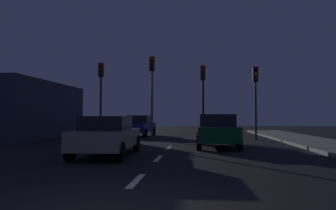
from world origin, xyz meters
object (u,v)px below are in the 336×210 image
Objects in this scene: traffic_signal_center_right at (203,87)px; car_stopped_ahead at (217,130)px; traffic_signal_far_right at (256,88)px; car_adjacent_lane at (107,135)px; traffic_signal_far_left at (101,86)px; car_oncoming_far at (139,126)px; traffic_signal_center_left at (152,82)px.

traffic_signal_center_right is 5.36m from car_stopped_ahead.
traffic_signal_far_right reaches higher than car_adjacent_lane.
traffic_signal_far_left is 4.65m from car_oncoming_far.
traffic_signal_center_left reaches higher than car_oncoming_far.
traffic_signal_center_left reaches higher than traffic_signal_center_right.
traffic_signal_far_left is 9.77m from traffic_signal_far_right.
car_oncoming_far is (-1.10, 11.83, 0.03)m from car_adjacent_lane.
traffic_signal_center_left is 6.70m from car_stopped_ahead.
traffic_signal_center_left is at bearing -66.08° from car_oncoming_far.
traffic_signal_far_left is at bearing 146.50° from car_stopped_ahead.
traffic_signal_far_left is 1.06× the size of traffic_signal_center_right.
traffic_signal_center_right reaches higher than car_oncoming_far.
traffic_signal_center_right is (6.55, -0.00, -0.18)m from traffic_signal_far_left.
traffic_signal_center_left reaches higher than traffic_signal_far_left.
traffic_signal_far_left reaches higher than car_adjacent_lane.
traffic_signal_far_left is 1.09× the size of traffic_signal_far_right.
traffic_signal_center_left is at bearing 179.99° from traffic_signal_far_right.
car_stopped_ahead is (0.57, -4.72, -2.48)m from traffic_signal_center_right.
traffic_signal_center_right reaches higher than traffic_signal_far_right.
traffic_signal_far_left is 1.25× the size of car_oncoming_far.
car_oncoming_far is at bearing 157.20° from traffic_signal_far_right.
car_stopped_ahead is at bearing -33.50° from traffic_signal_far_left.
traffic_signal_center_right is 1.18× the size of car_oncoming_far.
traffic_signal_center_right reaches higher than car_stopped_ahead.
traffic_signal_far_left is at bearing -119.29° from car_oncoming_far.
traffic_signal_center_right is 1.06× the size of car_adjacent_lane.
car_oncoming_far is at bearing 123.22° from car_stopped_ahead.
car_oncoming_far is at bearing 144.71° from traffic_signal_center_right.
traffic_signal_far_left is 0.94× the size of traffic_signal_center_left.
car_oncoming_far is at bearing 95.31° from car_adjacent_lane.
traffic_signal_center_right is (3.22, -0.00, -0.39)m from traffic_signal_center_left.
car_stopped_ahead is at bearing -51.21° from traffic_signal_center_left.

